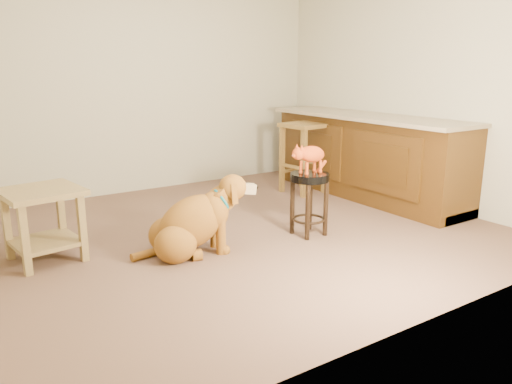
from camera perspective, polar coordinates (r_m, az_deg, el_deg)
floor at (r=4.53m, az=-2.49°, el=-4.69°), size 4.50×4.00×0.01m
room_shell at (r=4.29m, az=-2.74°, el=16.98°), size 4.54×4.04×2.62m
cabinet_run at (r=5.84m, az=12.53°, el=3.75°), size 0.70×2.56×0.94m
padded_stool at (r=4.41m, az=6.12°, el=0.09°), size 0.34×0.34×0.56m
wood_stool at (r=5.90m, az=5.44°, el=4.05°), size 0.50×0.50×0.82m
side_table at (r=4.14m, az=-23.17°, el=-2.31°), size 0.62×0.62×0.57m
golden_retriever at (r=4.00m, az=-7.26°, el=-3.64°), size 1.03×0.57×0.67m
tabby_kitten at (r=4.33m, az=6.11°, el=4.20°), size 0.47×0.18×0.29m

